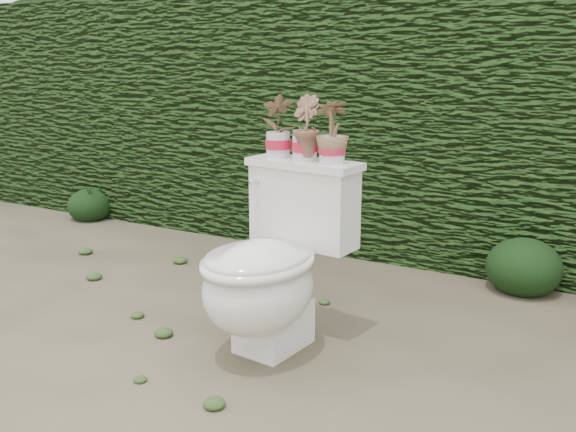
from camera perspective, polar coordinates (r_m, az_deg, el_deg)
The scene contains 9 objects.
ground at distance 2.93m, azimuth 1.41°, elevation -10.28°, with size 60.00×60.00×0.00m, color #6C634A.
hedge at distance 4.17m, azimuth 11.85°, elevation 8.18°, with size 8.00×1.00×1.60m, color #254517.
toilet at distance 2.64m, azimuth -1.56°, elevation -4.73°, with size 0.53×0.72×0.78m.
potted_plant_left at distance 2.79m, azimuth -0.89°, elevation 7.88°, with size 0.14×0.09×0.26m, color #1F6523.
potted_plant_center at distance 2.71m, azimuth 1.51°, elevation 7.69°, with size 0.14×0.11×0.26m, color #1F6523.
potted_plant_right at distance 2.64m, azimuth 3.97°, elevation 7.30°, with size 0.14×0.14×0.24m, color #1F6523.
liriope_clump_0 at distance 5.08m, azimuth -17.25°, elevation 1.19°, with size 0.33×0.33×0.26m, color black.
liriope_clump_1 at distance 4.10m, azimuth -0.58°, elevation -0.93°, with size 0.36×0.36×0.29m, color black.
liriope_clump_2 at distance 3.59m, azimuth 20.26°, elevation -3.87°, with size 0.39×0.39×0.31m, color black.
Camera 1 is at (1.23, -2.37, 1.21)m, focal length 40.00 mm.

